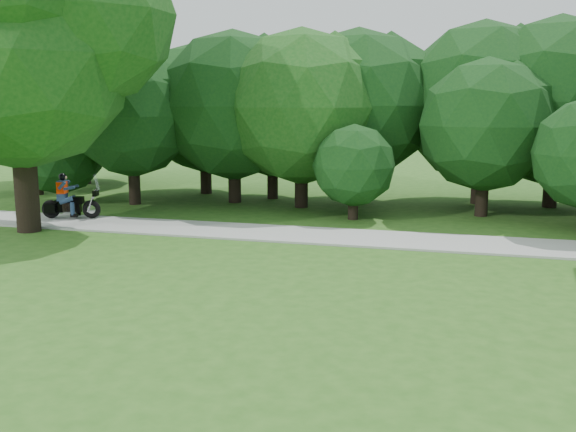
# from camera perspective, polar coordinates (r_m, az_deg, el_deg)

# --- Properties ---
(ground) EXTENTS (100.00, 100.00, 0.00)m
(ground) POSITION_cam_1_polar(r_m,az_deg,el_deg) (10.23, 4.41, -11.42)
(ground) COLOR #2C5D1A
(ground) RESTS_ON ground
(walkway) EXTENTS (60.00, 2.20, 0.06)m
(walkway) POSITION_cam_1_polar(r_m,az_deg,el_deg) (17.83, 9.33, -2.10)
(walkway) COLOR #A9A9A4
(walkway) RESTS_ON ground
(tree_line) EXTENTS (40.71, 12.29, 7.78)m
(tree_line) POSITION_cam_1_polar(r_m,az_deg,el_deg) (23.89, 14.27, 9.38)
(tree_line) COLOR black
(tree_line) RESTS_ON ground
(big_tree_west) EXTENTS (8.64, 6.56, 9.96)m
(big_tree_west) POSITION_cam_1_polar(r_m,az_deg,el_deg) (20.44, -22.56, 14.96)
(big_tree_west) COLOR black
(big_tree_west) RESTS_ON ground
(touring_motorcycle) EXTENTS (1.90, 0.90, 1.46)m
(touring_motorcycle) POSITION_cam_1_polar(r_m,az_deg,el_deg) (21.79, -19.05, 1.19)
(touring_motorcycle) COLOR black
(touring_motorcycle) RESTS_ON walkway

